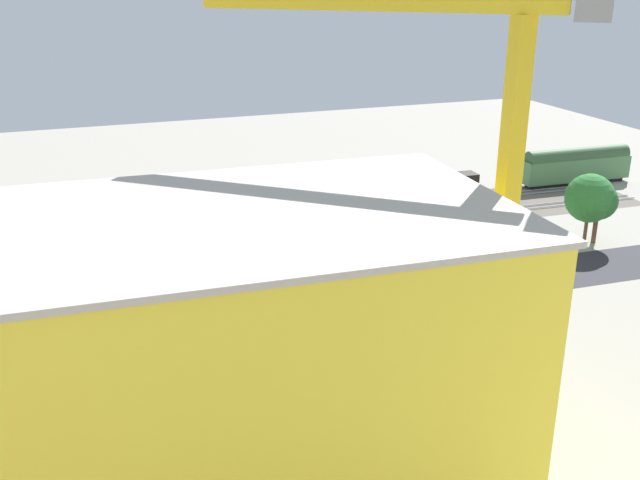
# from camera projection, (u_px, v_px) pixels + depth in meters

# --- Properties ---
(ground_plane) EXTENTS (196.04, 196.04, 0.00)m
(ground_plane) POSITION_uv_depth(u_px,v_px,m) (275.00, 296.00, 77.98)
(ground_plane) COLOR #9E998C
(ground_plane) RESTS_ON ground
(rail_bed) EXTENTS (123.04, 19.87, 0.01)m
(rail_bed) POSITION_uv_depth(u_px,v_px,m) (228.00, 232.00, 97.00)
(rail_bed) COLOR #665E54
(rail_bed) RESTS_ON ground
(street_asphalt) EXTENTS (122.80, 14.34, 0.01)m
(street_asphalt) POSITION_uv_depth(u_px,v_px,m) (284.00, 310.00, 74.97)
(street_asphalt) COLOR #2D2D33
(street_asphalt) RESTS_ON ground
(track_rails) EXTENTS (122.41, 13.44, 0.12)m
(track_rails) POSITION_uv_depth(u_px,v_px,m) (228.00, 230.00, 96.93)
(track_rails) COLOR #9E9EA8
(track_rails) RESTS_ON ground
(platform_canopy_near) EXTENTS (61.21, 8.07, 4.27)m
(platform_canopy_near) POSITION_uv_depth(u_px,v_px,m) (200.00, 228.00, 86.16)
(platform_canopy_near) COLOR #A82D23
(platform_canopy_near) RESTS_ON ground
(platform_canopy_far) EXTENTS (53.74, 6.46, 4.00)m
(platform_canopy_far) POSITION_uv_depth(u_px,v_px,m) (129.00, 219.00, 90.20)
(platform_canopy_far) COLOR #C63D2D
(platform_canopy_far) RESTS_ON ground
(locomotive) EXTENTS (15.03, 3.28, 4.98)m
(locomotive) POSITION_uv_depth(u_px,v_px,m) (439.00, 188.00, 109.87)
(locomotive) COLOR black
(locomotive) RESTS_ON ground
(passenger_coach) EXTENTS (18.73, 3.68, 5.91)m
(passenger_coach) POSITION_uv_depth(u_px,v_px,m) (576.00, 165.00, 117.37)
(passenger_coach) COLOR black
(passenger_coach) RESTS_ON ground
(freight_coach_far) EXTENTS (18.07, 3.96, 6.34)m
(freight_coach_far) POSITION_uv_depth(u_px,v_px,m) (81.00, 232.00, 87.03)
(freight_coach_far) COLOR black
(freight_coach_far) RESTS_ON ground
(parked_car_0) EXTENTS (4.21, 2.08, 1.68)m
(parked_car_0) POSITION_uv_depth(u_px,v_px,m) (411.00, 299.00, 75.64)
(parked_car_0) COLOR black
(parked_car_0) RESTS_ON ground
(parked_car_1) EXTENTS (4.28, 2.05, 1.88)m
(parked_car_1) POSITION_uv_depth(u_px,v_px,m) (341.00, 307.00, 73.60)
(parked_car_1) COLOR black
(parked_car_1) RESTS_ON ground
(parked_car_2) EXTENTS (4.47, 1.92, 1.77)m
(parked_car_2) POSITION_uv_depth(u_px,v_px,m) (274.00, 322.00, 70.69)
(parked_car_2) COLOR black
(parked_car_2) RESTS_ON ground
(parked_car_3) EXTENTS (4.58, 1.96, 1.74)m
(parked_car_3) POSITION_uv_depth(u_px,v_px,m) (186.00, 334.00, 68.42)
(parked_car_3) COLOR black
(parked_car_3) RESTS_ON ground
(parked_car_4) EXTENTS (4.14, 2.15, 1.65)m
(parked_car_4) POSITION_uv_depth(u_px,v_px,m) (100.00, 348.00, 65.91)
(parked_car_4) COLOR black
(parked_car_4) RESTS_ON ground
(parked_car_5) EXTENTS (4.76, 2.22, 1.77)m
(parked_car_5) POSITION_uv_depth(u_px,v_px,m) (7.00, 361.00, 63.64)
(parked_car_5) COLOR black
(parked_car_5) RESTS_ON ground
(construction_building) EXTENTS (42.75, 22.20, 18.60)m
(construction_building) POSITION_uv_depth(u_px,v_px,m) (179.00, 365.00, 46.37)
(construction_building) COLOR yellow
(construction_building) RESTS_ON ground
(construction_roof_slab) EXTENTS (43.38, 22.83, 0.40)m
(construction_roof_slab) POSITION_uv_depth(u_px,v_px,m) (168.00, 223.00, 43.04)
(construction_roof_slab) COLOR #B7B2A8
(construction_roof_slab) RESTS_ON construction_building
(tower_crane) EXTENTS (24.25, 20.87, 31.44)m
(tower_crane) POSITION_uv_depth(u_px,v_px,m) (468.00, 158.00, 55.39)
(tower_crane) COLOR gray
(tower_crane) RESTS_ON ground
(box_truck_0) EXTENTS (9.07, 2.47, 3.29)m
(box_truck_0) POSITION_uv_depth(u_px,v_px,m) (305.00, 334.00, 66.64)
(box_truck_0) COLOR black
(box_truck_0) RESTS_ON ground
(box_truck_1) EXTENTS (8.59, 2.41, 3.36)m
(box_truck_1) POSITION_uv_depth(u_px,v_px,m) (5.00, 385.00, 58.40)
(box_truck_1) COLOR black
(box_truck_1) RESTS_ON ground
(street_tree_0) EXTENTS (6.00, 6.00, 8.11)m
(street_tree_0) POSITION_uv_depth(u_px,v_px,m) (477.00, 218.00, 86.36)
(street_tree_0) COLOR brown
(street_tree_0) RESTS_ON ground
(street_tree_1) EXTENTS (4.68, 4.68, 7.85)m
(street_tree_1) POSITION_uv_depth(u_px,v_px,m) (599.00, 201.00, 91.27)
(street_tree_1) COLOR brown
(street_tree_1) RESTS_ON ground
(street_tree_2) EXTENTS (6.15, 6.15, 8.87)m
(street_tree_2) POSITION_uv_depth(u_px,v_px,m) (590.00, 198.00, 91.48)
(street_tree_2) COLOR brown
(street_tree_2) RESTS_ON ground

